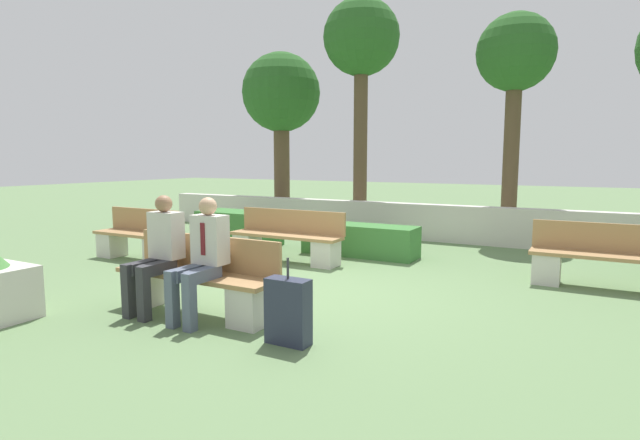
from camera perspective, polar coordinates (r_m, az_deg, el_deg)
name	(u,v)px	position (r m, az deg, el deg)	size (l,w,h in m)	color
ground_plane	(317,292)	(6.67, -0.36, -8.28)	(60.00, 60.00, 0.00)	#607F51
perimeter_wall	(427,222)	(11.05, 12.13, -0.25)	(14.24, 0.30, 0.79)	beige
bench_front	(196,284)	(5.88, -13.95, -7.06)	(2.04, 0.48, 0.88)	#A37A4C
bench_left_side	(286,241)	(8.60, -3.88, -2.43)	(2.06, 0.48, 0.88)	#A37A4C
bench_right_side	(136,240)	(9.36, -20.27, -2.20)	(1.64, 0.48, 0.88)	#A37A4C
bench_back	(603,264)	(7.80, 29.60, -4.39)	(1.84, 0.49, 0.88)	#A37A4C
person_seated_man	(202,253)	(5.54, -13.32, -3.73)	(0.38, 0.64, 1.34)	#515B70
person_seated_woman	(158,248)	(6.00, -18.03, -3.08)	(0.38, 0.64, 1.34)	#333338
hedge_block_near_left	(239,228)	(10.42, -9.23, -0.89)	(1.69, 0.81, 0.69)	#3D7A38
hedge_block_near_right	(360,240)	(9.16, 4.56, -2.28)	(2.12, 0.65, 0.57)	#3D7A38
suitcase	(288,311)	(4.82, -3.66, -10.38)	(0.43, 0.19, 0.84)	#282D42
tree_leftmost	(281,97)	(14.18, -4.46, 13.88)	(2.15, 2.15, 4.65)	brown
tree_center_left	(361,45)	(12.60, 4.74, 19.32)	(1.82, 1.82, 5.54)	brown
tree_center_right	(515,61)	(11.78, 21.43, 16.55)	(1.63, 1.63, 4.80)	brown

